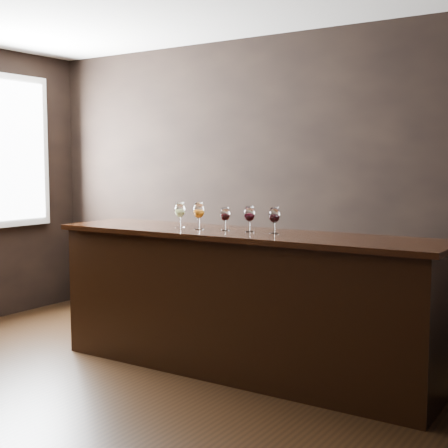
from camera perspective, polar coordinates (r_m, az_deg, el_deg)
The scene contains 10 objects.
ground at distance 4.50m, azimuth -12.75°, elevation -15.67°, with size 5.00×5.00×0.00m, color black.
room_shell at distance 4.45m, azimuth -14.27°, elevation 7.83°, with size 5.02×4.52×2.81m.
bar_counter at distance 4.85m, azimuth 1.52°, elevation -7.41°, with size 3.03×0.66×1.06m, color black.
bar_top at distance 4.76m, azimuth 1.54°, elevation -0.94°, with size 3.13×0.73×0.04m, color black.
back_bar_shelf at distance 6.28m, azimuth -3.77°, elevation -4.91°, with size 2.66×0.40×0.96m, color black.
glass_white at distance 5.08m, azimuth -4.05°, elevation 1.24°, with size 0.09×0.09×0.20m.
glass_amber at distance 4.93m, azimuth -2.32°, elevation 1.19°, with size 0.09×0.09×0.21m.
glass_red_a at distance 4.84m, azimuth 0.11°, elevation 0.85°, with size 0.08×0.08×0.18m.
glass_red_b at distance 4.75m, azimuth 2.34°, elevation 0.87°, with size 0.08×0.08×0.19m.
glass_red_c at distance 4.64m, azimuth 4.62°, elevation 0.76°, with size 0.08×0.08×0.20m.
Camera 1 is at (3.06, -2.87, 1.62)m, focal length 50.00 mm.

